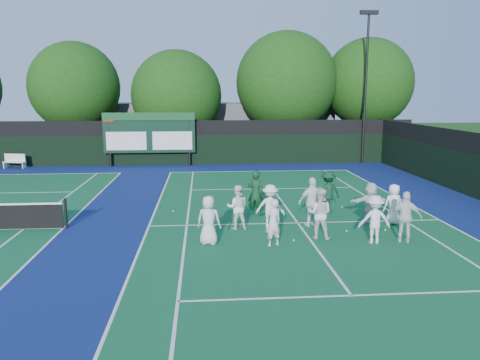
{
  "coord_description": "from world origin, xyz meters",
  "views": [
    {
      "loc": [
        -3.48,
        -15.62,
        4.75
      ],
      "look_at": [
        -2.0,
        3.0,
        1.3
      ],
      "focal_mm": 35.0,
      "sensor_mm": 36.0,
      "label": 1
    }
  ],
  "objects": [
    {
      "name": "ground",
      "position": [
        0.0,
        0.0,
        0.0
      ],
      "size": [
        120.0,
        120.0,
        0.0
      ],
      "primitive_type": "plane",
      "color": "#163B10",
      "rests_on": "ground"
    },
    {
      "name": "court_apron",
      "position": [
        -6.0,
        1.0,
        0.0
      ],
      "size": [
        34.0,
        32.0,
        0.01
      ],
      "primitive_type": "cube",
      "color": "navy",
      "rests_on": "ground"
    },
    {
      "name": "near_court",
      "position": [
        0.0,
        1.0,
        0.01
      ],
      "size": [
        11.05,
        23.85,
        0.01
      ],
      "color": "#11572E",
      "rests_on": "ground"
    },
    {
      "name": "back_fence",
      "position": [
        -6.0,
        16.0,
        1.36
      ],
      "size": [
        34.0,
        0.08,
        3.0
      ],
      "color": "black",
      "rests_on": "ground"
    },
    {
      "name": "scoreboard",
      "position": [
        -7.01,
        15.59,
        2.19
      ],
      "size": [
        6.0,
        0.21,
        3.55
      ],
      "color": "black",
      "rests_on": "ground"
    },
    {
      "name": "clubhouse",
      "position": [
        -2.0,
        24.0,
        2.0
      ],
      "size": [
        18.0,
        6.0,
        4.0
      ],
      "primitive_type": "cube",
      "color": "#5A5A5F",
      "rests_on": "ground"
    },
    {
      "name": "light_pole_right",
      "position": [
        7.5,
        15.7,
        6.3
      ],
      "size": [
        1.2,
        0.3,
        10.12
      ],
      "color": "black",
      "rests_on": "ground"
    },
    {
      "name": "bench",
      "position": [
        -15.65,
        15.37,
        0.5
      ],
      "size": [
        1.53,
        0.76,
        0.93
      ],
      "color": "silver",
      "rests_on": "ground"
    },
    {
      "name": "tree_b",
      "position": [
        -12.49,
        19.58,
        5.06
      ],
      "size": [
        6.43,
        6.43,
        8.45
      ],
      "color": "black",
      "rests_on": "ground"
    },
    {
      "name": "tree_c",
      "position": [
        -5.22,
        19.58,
        4.45
      ],
      "size": [
        6.62,
        6.62,
        7.93
      ],
      "color": "black",
      "rests_on": "ground"
    },
    {
      "name": "tree_d",
      "position": [
        2.93,
        19.58,
        5.38
      ],
      "size": [
        7.49,
        7.49,
        9.33
      ],
      "color": "black",
      "rests_on": "ground"
    },
    {
      "name": "tree_e",
      "position": [
        9.17,
        19.58,
        5.37
      ],
      "size": [
        6.69,
        6.69,
        8.9
      ],
      "color": "black",
      "rests_on": "ground"
    },
    {
      "name": "tennis_ball_0",
      "position": [
        -0.56,
        -1.13,
        0.03
      ],
      "size": [
        0.07,
        0.07,
        0.07
      ],
      "primitive_type": "sphere",
      "color": "#C4DF1A",
      "rests_on": "ground"
    },
    {
      "name": "tennis_ball_1",
      "position": [
        2.36,
        3.23,
        0.03
      ],
      "size": [
        0.07,
        0.07,
        0.07
      ],
      "primitive_type": "sphere",
      "color": "#C4DF1A",
      "rests_on": "ground"
    },
    {
      "name": "tennis_ball_2",
      "position": [
        2.87,
        -0.22,
        0.03
      ],
      "size": [
        0.07,
        0.07,
        0.07
      ],
      "primitive_type": "sphere",
      "color": "#C4DF1A",
      "rests_on": "ground"
    },
    {
      "name": "tennis_ball_3",
      "position": [
        -4.73,
        3.06,
        0.03
      ],
      "size": [
        0.07,
        0.07,
        0.07
      ],
      "primitive_type": "sphere",
      "color": "#C4DF1A",
      "rests_on": "ground"
    },
    {
      "name": "tennis_ball_4",
      "position": [
        -0.02,
        1.2,
        0.03
      ],
      "size": [
        0.07,
        0.07,
        0.07
      ],
      "primitive_type": "sphere",
      "color": "#C4DF1A",
      "rests_on": "ground"
    },
    {
      "name": "tennis_ball_5",
      "position": [
        1.49,
        -0.22,
        0.03
      ],
      "size": [
        0.07,
        0.07,
        0.07
      ],
      "primitive_type": "sphere",
      "color": "#C4DF1A",
      "rests_on": "ground"
    },
    {
      "name": "player_front_0",
      "position": [
        -3.33,
        -1.19,
        0.79
      ],
      "size": [
        0.88,
        0.69,
        1.58
      ],
      "primitive_type": "imported",
      "rotation": [
        0.0,
        0.0,
        2.88
      ],
      "color": "silver",
      "rests_on": "ground"
    },
    {
      "name": "player_front_1",
      "position": [
        -1.31,
        -1.53,
        0.76
      ],
      "size": [
        0.65,
        0.54,
        1.52
      ],
      "primitive_type": "imported",
      "rotation": [
        0.0,
        0.0,
        3.52
      ],
      "color": "silver",
      "rests_on": "ground"
    },
    {
      "name": "player_front_2",
      "position": [
        0.34,
        -0.85,
        0.85
      ],
      "size": [
        1.01,
        0.9,
        1.7
      ],
      "primitive_type": "imported",
      "rotation": [
        0.0,
        0.0,
        2.76
      ],
      "color": "silver",
      "rests_on": "ground"
    },
    {
      "name": "player_front_3",
      "position": [
        1.98,
        -1.5,
        0.78
      ],
      "size": [
        1.06,
        0.67,
        1.57
      ],
      "primitive_type": "imported",
      "rotation": [
        0.0,
        0.0,
        3.05
      ],
      "color": "white",
      "rests_on": "ground"
    },
    {
      "name": "player_front_4",
      "position": [
        3.01,
        -1.5,
        0.84
      ],
      "size": [
        1.06,
        0.7,
        1.68
      ],
      "primitive_type": "imported",
      "rotation": [
        0.0,
        0.0,
        2.82
      ],
      "color": "silver",
      "rests_on": "ground"
    },
    {
      "name": "player_back_0",
      "position": [
        -2.3,
        0.45,
        0.79
      ],
      "size": [
        0.8,
        0.64,
        1.59
      ],
      "primitive_type": "imported",
      "rotation": [
        0.0,
        0.0,
        3.09
      ],
      "color": "white",
      "rests_on": "ground"
    },
    {
      "name": "player_back_1",
      "position": [
        -1.12,
        0.44,
        0.79
      ],
      "size": [
        1.16,
        0.89,
        1.59
      ],
      "primitive_type": "imported",
      "rotation": [
        0.0,
        0.0,
        2.81
      ],
      "color": "white",
      "rests_on": "ground"
    },
    {
      "name": "player_back_2",
      "position": [
        0.43,
        0.54,
        0.91
      ],
      "size": [
        1.11,
        0.59,
        1.81
      ],
      "primitive_type": "imported",
      "rotation": [
        0.0,
        0.0,
        3.28
      ],
      "color": "white",
      "rests_on": "ground"
    },
    {
      "name": "player_back_3",
      "position": [
        2.63,
        0.69,
        0.79
      ],
      "size": [
        1.47,
        0.52,
        1.57
      ],
      "primitive_type": "imported",
      "rotation": [
        0.0,
        0.0,
        3.18
      ],
      "color": "silver",
      "rests_on": "ground"
    },
    {
      "name": "player_back_4",
      "position": [
        3.47,
        0.6,
        0.75
      ],
      "size": [
        0.8,
        0.58,
        1.5
      ],
      "primitive_type": "imported",
      "rotation": [
        0.0,
        0.0,
        3.29
      ],
      "color": "white",
      "rests_on": "ground"
    },
    {
      "name": "coach_left",
      "position": [
        -1.43,
        2.28,
        0.9
      ],
      "size": [
        0.77,
        0.65,
        1.8
      ],
      "primitive_type": "imported",
      "rotation": [
        0.0,
        0.0,
        2.75
      ],
      "color": "#0F381C",
      "rests_on": "ground"
    },
    {
      "name": "coach_right",
      "position": [
        1.54,
        2.54,
        0.85
      ],
      "size": [
        1.21,
        0.87,
        1.69
      ],
      "primitive_type": "imported",
      "rotation": [
        0.0,
        0.0,
        3.38
      ],
      "color": "#0E351F",
      "rests_on": "ground"
    }
  ]
}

